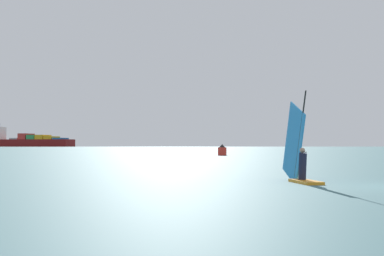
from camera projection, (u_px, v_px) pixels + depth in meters
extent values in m
cube|color=orange|center=(306.00, 182.00, 20.65)|extent=(0.87, 2.25, 0.12)
cylinder|color=black|center=(300.00, 136.00, 21.32)|extent=(0.15, 1.49, 3.67)
cube|color=#268CD8|center=(294.00, 143.00, 22.13)|extent=(0.23, 2.95, 3.71)
cylinder|color=black|center=(298.00, 152.00, 21.53)|extent=(0.16, 1.89, 0.04)
cylinder|color=#191E38|center=(303.00, 166.00, 21.01)|extent=(0.35, 0.47, 1.13)
sphere|color=tan|center=(302.00, 150.00, 21.04)|extent=(0.22, 0.22, 0.22)
cube|color=maroon|center=(29.00, 143.00, 885.61)|extent=(164.66, 89.33, 12.51)
cube|color=#99999E|center=(18.00, 139.00, 892.42)|extent=(24.56, 31.88, 2.60)
cube|color=red|center=(26.00, 137.00, 887.55)|extent=(24.56, 31.88, 10.40)
cube|color=#2D8C47|center=(35.00, 137.00, 882.50)|extent=(24.56, 31.88, 7.80)
cube|color=gold|center=(43.00, 137.00, 877.49)|extent=(24.56, 31.88, 7.80)
cube|color=gold|center=(52.00, 138.00, 872.44)|extent=(24.56, 31.88, 5.20)
cube|color=#1E66AD|center=(60.00, 139.00, 867.39)|extent=(24.56, 31.88, 2.60)
cube|color=#60665B|center=(52.00, 140.00, 1655.22)|extent=(787.84, 481.05, 38.43)
cylinder|color=red|center=(222.00, 151.00, 79.55)|extent=(1.36, 1.36, 1.28)
cone|color=black|center=(222.00, 146.00, 79.58)|extent=(0.95, 0.95, 0.50)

